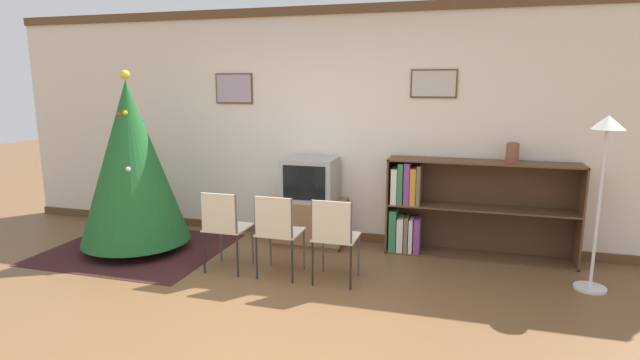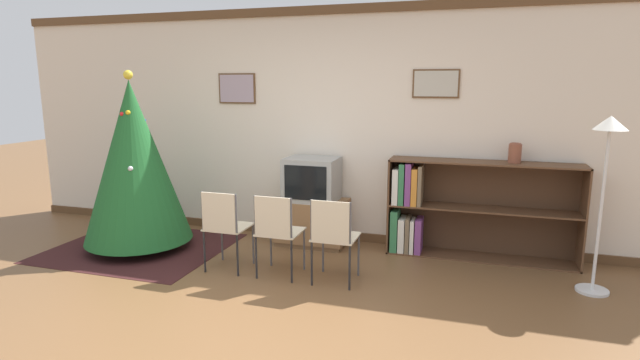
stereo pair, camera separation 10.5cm
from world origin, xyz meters
name	(u,v)px [view 1 (the left image)]	position (x,y,z in m)	size (l,w,h in m)	color
ground_plane	(244,329)	(0.00, 0.00, 0.00)	(24.00, 24.00, 0.00)	brown
wall_back	(328,126)	(0.00, 2.42, 1.35)	(8.40, 0.11, 2.70)	silver
area_rug	(138,249)	(-1.94, 1.38, 0.00)	(1.89, 1.64, 0.01)	#381919
christmas_tree	(131,163)	(-1.94, 1.38, 0.99)	(1.17, 1.17, 1.98)	maroon
tv_console	(310,222)	(-0.12, 2.11, 0.26)	(0.81, 0.49, 0.52)	brown
television	(310,179)	(-0.12, 2.11, 0.77)	(0.59, 0.47, 0.49)	#9E9E99
folding_chair_left	(224,226)	(-0.68, 1.04, 0.47)	(0.40, 0.40, 0.82)	beige
folding_chair_center	(277,230)	(-0.12, 1.04, 0.47)	(0.40, 0.40, 0.82)	beige
folding_chair_right	(334,235)	(0.44, 1.04, 0.47)	(0.40, 0.40, 0.82)	beige
bookshelf	(446,208)	(1.40, 2.20, 0.52)	(1.96, 0.36, 1.05)	brown
vase	(513,152)	(2.03, 2.21, 1.15)	(0.13, 0.13, 0.20)	brown
standing_lamp	(604,158)	(2.72, 1.56, 1.21)	(0.28, 0.28, 1.58)	silver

